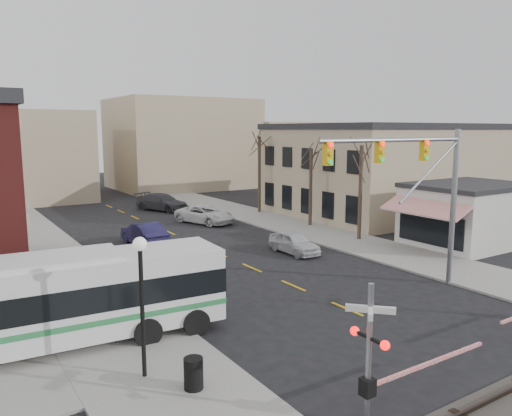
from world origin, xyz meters
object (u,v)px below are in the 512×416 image
at_px(transit_bus, 48,301).
at_px(rr_crossing_west, 380,353).
at_px(traffic_signal_mast, 422,178).
at_px(car_b, 144,234).
at_px(street_lamp, 141,279).
at_px(car_a, 294,243).
at_px(trash_bin, 194,373).
at_px(pedestrian_near, 114,316).
at_px(pedestrian_far, 81,293).
at_px(car_c, 205,214).
at_px(car_d, 162,202).

distance_m(transit_bus, rr_crossing_west, 11.73).
bearing_deg(traffic_signal_mast, car_b, 114.58).
bearing_deg(street_lamp, car_a, 37.10).
bearing_deg(trash_bin, rr_crossing_west, -48.40).
distance_m(transit_bus, pedestrian_near, 2.36).
height_order(traffic_signal_mast, pedestrian_near, traffic_signal_mast).
xyz_separation_m(car_a, pedestrian_far, (-14.37, -3.79, 0.28)).
xyz_separation_m(street_lamp, car_b, (6.71, 18.05, -2.55)).
relative_size(traffic_signal_mast, car_b, 1.85).
xyz_separation_m(traffic_signal_mast, car_a, (-0.34, 9.55, -5.00)).
distance_m(car_c, car_d, 8.46).
bearing_deg(transit_bus, pedestrian_near, -18.86).
relative_size(rr_crossing_west, pedestrian_near, 2.90).
height_order(car_b, car_c, car_b).
xyz_separation_m(trash_bin, pedestrian_far, (-1.25, 8.46, 0.36)).
distance_m(car_a, car_c, 12.58).
height_order(transit_bus, trash_bin, transit_bus).
xyz_separation_m(rr_crossing_west, street_lamp, (-4.62, 5.68, 1.40)).
xyz_separation_m(transit_bus, pedestrian_near, (2.11, -0.72, -0.78)).
height_order(car_d, pedestrian_far, pedestrian_far).
distance_m(pedestrian_near, pedestrian_far, 3.68).
xyz_separation_m(pedestrian_near, pedestrian_far, (-0.28, 3.67, -0.11)).
height_order(rr_crossing_west, pedestrian_near, rr_crossing_west).
bearing_deg(pedestrian_far, car_d, -1.67).
bearing_deg(car_d, pedestrian_near, -140.33).
bearing_deg(car_a, car_d, 91.35).
bearing_deg(car_a, transit_bus, -157.45).
distance_m(transit_bus, car_a, 17.59).
height_order(trash_bin, car_a, car_a).
height_order(car_b, pedestrian_near, pedestrian_near).
bearing_deg(transit_bus, car_a, 22.58).
xyz_separation_m(transit_bus, rr_crossing_west, (6.72, -9.61, 0.11)).
xyz_separation_m(trash_bin, car_a, (13.12, 12.25, 0.08)).
distance_m(street_lamp, car_d, 34.59).
distance_m(transit_bus, car_b, 16.67).
distance_m(car_a, pedestrian_far, 14.87).
xyz_separation_m(traffic_signal_mast, pedestrian_far, (-14.71, 5.76, -4.72)).
bearing_deg(pedestrian_far, pedestrian_near, -148.05).
xyz_separation_m(car_b, pedestrian_far, (-6.97, -11.17, 0.16)).
distance_m(rr_crossing_west, car_b, 23.85).
bearing_deg(rr_crossing_west, car_d, 76.49).
height_order(rr_crossing_west, trash_bin, rr_crossing_west).
relative_size(car_c, pedestrian_near, 2.82).
bearing_deg(transit_bus, pedestrian_far, 58.17).
relative_size(car_d, pedestrian_far, 3.35).
relative_size(trash_bin, car_a, 0.24).
height_order(transit_bus, traffic_signal_mast, traffic_signal_mast).
relative_size(car_c, pedestrian_far, 3.18).
bearing_deg(traffic_signal_mast, transit_bus, 170.36).
xyz_separation_m(rr_crossing_west, car_d, (8.98, 37.38, -1.14)).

